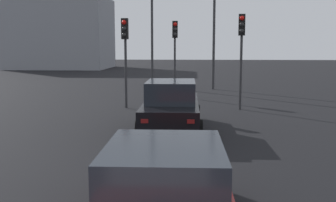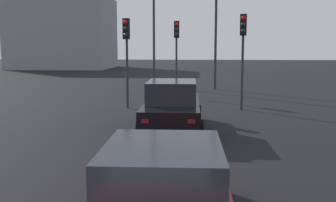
{
  "view_description": "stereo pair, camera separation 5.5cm",
  "coord_description": "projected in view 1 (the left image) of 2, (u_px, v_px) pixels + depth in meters",
  "views": [
    {
      "loc": [
        -2.46,
        -0.56,
        2.74
      ],
      "look_at": [
        5.91,
        -0.02,
        1.59
      ],
      "focal_mm": 42.69,
      "sensor_mm": 36.0,
      "label": 1
    },
    {
      "loc": [
        -2.46,
        -0.61,
        2.74
      ],
      "look_at": [
        5.91,
        -0.02,
        1.59
      ],
      "focal_mm": 42.69,
      "sensor_mm": 36.0,
      "label": 2
    }
  ],
  "objects": [
    {
      "name": "car_red_second",
      "position": [
        165.0,
        194.0,
        5.54
      ],
      "size": [
        4.43,
        2.06,
        1.45
      ],
      "rotation": [
        0.0,
        0.0,
        0.02
      ],
      "color": "maroon",
      "rests_on": "ground_plane"
    },
    {
      "name": "traffic_light_far_left",
      "position": [
        241.0,
        41.0,
        17.02
      ],
      "size": [
        0.33,
        0.3,
        4.1
      ],
      "rotation": [
        0.0,
        0.0,
        3.0
      ],
      "color": "#2D2D30",
      "rests_on": "ground_plane"
    },
    {
      "name": "street_lamp_kerbside",
      "position": [
        214.0,
        24.0,
        25.13
      ],
      "size": [
        0.56,
        0.36,
        6.95
      ],
      "color": "#2D2D30",
      "rests_on": "ground_plane"
    },
    {
      "name": "building_facade_left",
      "position": [
        61.0,
        33.0,
        49.75
      ],
      "size": [
        9.26,
        11.8,
        8.7
      ],
      "primitive_type": "cube",
      "color": "gray",
      "rests_on": "ground_plane"
    },
    {
      "name": "traffic_light_near_left",
      "position": [
        125.0,
        44.0,
        17.44
      ],
      "size": [
        0.33,
        0.3,
        3.95
      ],
      "rotation": [
        0.0,
        0.0,
        3.0
      ],
      "color": "#2D2D30",
      "rests_on": "ground_plane"
    },
    {
      "name": "street_lamp_far",
      "position": [
        152.0,
        14.0,
        26.7
      ],
      "size": [
        0.56,
        0.36,
        8.48
      ],
      "color": "#2D2D30",
      "rests_on": "ground_plane"
    },
    {
      "name": "traffic_light_near_right",
      "position": [
        175.0,
        43.0,
        21.53
      ],
      "size": [
        0.33,
        0.3,
        4.09
      ],
      "rotation": [
        0.0,
        0.0,
        3.27
      ],
      "color": "#2D2D30",
      "rests_on": "ground_plane"
    },
    {
      "name": "car_black_lead",
      "position": [
        171.0,
        107.0,
        12.97
      ],
      "size": [
        4.79,
        1.99,
        1.65
      ],
      "rotation": [
        0.0,
        0.0,
        0.01
      ],
      "color": "black",
      "rests_on": "ground_plane"
    }
  ]
}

